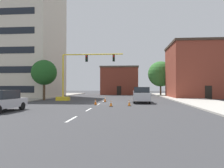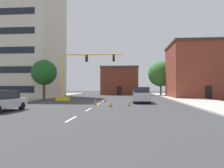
# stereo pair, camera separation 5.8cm
# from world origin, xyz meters

# --- Properties ---
(ground_plane) EXTENTS (160.00, 160.00, 0.00)m
(ground_plane) POSITION_xyz_m (0.00, 0.00, 0.00)
(ground_plane) COLOR #38383A
(sidewalk_left) EXTENTS (6.00, 56.00, 0.14)m
(sidewalk_left) POSITION_xyz_m (-12.88, 8.00, 0.07)
(sidewalk_left) COLOR #9E998E
(sidewalk_left) RESTS_ON ground_plane
(sidewalk_right) EXTENTS (6.00, 56.00, 0.14)m
(sidewalk_right) POSITION_xyz_m (12.88, 8.00, 0.07)
(sidewalk_right) COLOR #B2ADA3
(sidewalk_right) RESTS_ON ground_plane
(lane_stripe_seg_0) EXTENTS (0.16, 2.40, 0.01)m
(lane_stripe_seg_0) POSITION_xyz_m (0.00, -14.00, 0.00)
(lane_stripe_seg_0) COLOR silver
(lane_stripe_seg_0) RESTS_ON ground_plane
(lane_stripe_seg_1) EXTENTS (0.16, 2.40, 0.01)m
(lane_stripe_seg_1) POSITION_xyz_m (0.00, -8.50, 0.00)
(lane_stripe_seg_1) COLOR silver
(lane_stripe_seg_1) RESTS_ON ground_plane
(lane_stripe_seg_2) EXTENTS (0.16, 2.40, 0.01)m
(lane_stripe_seg_2) POSITION_xyz_m (0.00, -3.00, 0.00)
(lane_stripe_seg_2) COLOR silver
(lane_stripe_seg_2) RESTS_ON ground_plane
(lane_stripe_seg_3) EXTENTS (0.16, 2.40, 0.01)m
(lane_stripe_seg_3) POSITION_xyz_m (0.00, 2.50, 0.00)
(lane_stripe_seg_3) COLOR silver
(lane_stripe_seg_3) RESTS_ON ground_plane
(building_tall_left) EXTENTS (15.80, 13.14, 22.83)m
(building_tall_left) POSITION_xyz_m (-18.14, 12.31, 11.43)
(building_tall_left) COLOR beige
(building_tall_left) RESTS_ON ground_plane
(building_brick_center) EXTENTS (9.62, 8.73, 7.19)m
(building_brick_center) POSITION_xyz_m (1.02, 28.34, 3.61)
(building_brick_center) COLOR brown
(building_brick_center) RESTS_ON ground_plane
(building_row_right) EXTENTS (10.60, 10.68, 10.06)m
(building_row_right) POSITION_xyz_m (16.35, 13.51, 5.04)
(building_row_right) COLOR brown
(building_row_right) RESTS_ON ground_plane
(traffic_signal_gantry) EXTENTS (9.73, 1.20, 6.83)m
(traffic_signal_gantry) POSITION_xyz_m (-4.91, 3.30, 2.28)
(traffic_signal_gantry) COLOR yellow
(traffic_signal_gantry) RESTS_ON ground_plane
(tree_left_near) EXTENTS (3.81, 3.81, 6.10)m
(tree_left_near) POSITION_xyz_m (-9.29, 3.83, 4.18)
(tree_left_near) COLOR #4C3823
(tree_left_near) RESTS_ON ground_plane
(tree_right_far) EXTENTS (5.73, 5.73, 7.81)m
(tree_right_far) POSITION_xyz_m (10.62, 21.37, 4.94)
(tree_right_far) COLOR brown
(tree_right_far) RESTS_ON ground_plane
(pickup_truck_silver) EXTENTS (2.09, 5.43, 1.99)m
(pickup_truck_silver) POSITION_xyz_m (5.08, 0.00, 0.97)
(pickup_truck_silver) COLOR #BCBCC1
(pickup_truck_silver) RESTS_ON ground_plane
(sedan_silver_near_left) EXTENTS (2.16, 4.62, 1.74)m
(sedan_silver_near_left) POSITION_xyz_m (-6.66, -10.74, 0.89)
(sedan_silver_near_left) COLOR #B7B7BC
(sedan_silver_near_left) RESTS_ON ground_plane
(traffic_cone_roadside_a) EXTENTS (0.36, 0.36, 0.74)m
(traffic_cone_roadside_a) POSITION_xyz_m (0.33, 0.96, 0.36)
(traffic_cone_roadside_a) COLOR black
(traffic_cone_roadside_a) RESTS_ON ground_plane
(traffic_cone_roadside_b) EXTENTS (0.36, 0.36, 0.67)m
(traffic_cone_roadside_b) POSITION_xyz_m (-0.16, -3.80, 0.33)
(traffic_cone_roadside_b) COLOR black
(traffic_cone_roadside_b) RESTS_ON ground_plane
(traffic_cone_roadside_c) EXTENTS (0.36, 0.36, 0.64)m
(traffic_cone_roadside_c) POSITION_xyz_m (1.70, -5.46, 0.31)
(traffic_cone_roadside_c) COLOR black
(traffic_cone_roadside_c) RESTS_ON ground_plane
(traffic_cone_roadside_d) EXTENTS (0.36, 0.36, 0.68)m
(traffic_cone_roadside_d) POSITION_xyz_m (3.57, -4.72, 0.33)
(traffic_cone_roadside_d) COLOR black
(traffic_cone_roadside_d) RESTS_ON ground_plane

